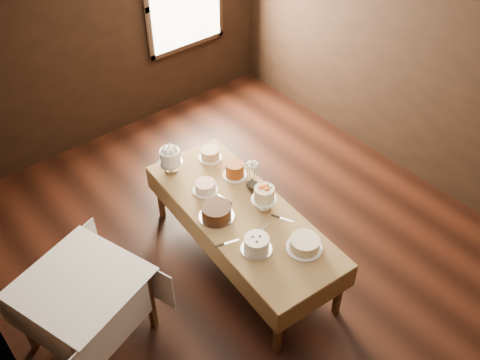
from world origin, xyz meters
The scene contains 21 objects.
floor centered at (0.00, 0.00, 0.00)m, with size 5.00×6.00×0.01m, color black.
ceiling centered at (0.00, 0.00, 2.80)m, with size 5.00×6.00×0.01m, color beige.
wall_back centered at (0.00, 3.00, 1.40)m, with size 5.00×0.02×2.80m, color black.
wall_right centered at (2.50, 0.00, 1.40)m, with size 0.02×6.00×2.80m, color black.
display_table centered at (-0.13, 0.02, 0.67)m, with size 1.08×2.40×0.73m.
side_table centered at (-1.81, 0.17, 0.72)m, with size 1.22×1.22×0.82m.
cake_meringue centered at (-0.31, 1.00, 0.85)m, with size 0.27×0.27×0.28m.
cake_speckled centered at (0.14, 0.90, 0.78)m, with size 0.26×0.26×0.12m.
cake_lattice centered at (-0.22, 0.50, 0.77)m, with size 0.28×0.28×0.10m.
cake_caramel centered at (0.16, 0.49, 0.80)m, with size 0.27×0.27×0.17m.
cake_chocolate centered at (-0.37, 0.12, 0.79)m, with size 0.42×0.42×0.14m.
cake_flowers centered at (0.08, -0.07, 0.84)m, with size 0.26×0.26×0.27m.
cake_swirl centered at (-0.34, -0.45, 0.80)m, with size 0.30×0.30×0.15m.
cake_cream centered at (0.01, -0.73, 0.78)m, with size 0.34×0.34×0.12m.
cake_server_a centered at (-0.07, -0.28, 0.73)m, with size 0.24×0.03×0.01m, color silver.
cake_server_b centered at (0.14, -0.36, 0.73)m, with size 0.24×0.03×0.01m, color silver.
cake_server_c centered at (-0.16, 0.33, 0.73)m, with size 0.24×0.03×0.01m, color silver.
cake_server_d centered at (0.20, 0.27, 0.73)m, with size 0.24×0.03×0.01m, color silver.
cake_server_e centered at (-0.46, -0.24, 0.73)m, with size 0.24×0.03×0.01m, color silver.
flower_vase centered at (0.18, 0.22, 0.79)m, with size 0.13×0.13×0.13m, color #2D2823.
flower_bouquet centered at (0.18, 0.22, 0.98)m, with size 0.14×0.14×0.20m, color white, non-canonical shape.
Camera 1 is at (-2.57, -2.92, 4.50)m, focal length 40.17 mm.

